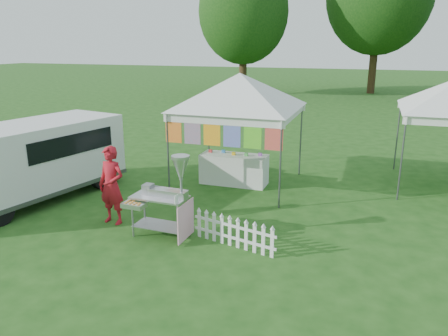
% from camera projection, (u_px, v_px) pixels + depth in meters
% --- Properties ---
extents(ground, '(120.00, 120.00, 0.00)m').
position_uv_depth(ground, '(188.00, 235.00, 8.84)').
color(ground, '#1E4C15').
rests_on(ground, ground).
extents(canopy_main, '(4.24, 4.24, 3.45)m').
position_uv_depth(canopy_main, '(240.00, 73.00, 11.18)').
color(canopy_main, '#59595E').
rests_on(canopy_main, ground).
extents(tree_left, '(6.40, 6.40, 9.53)m').
position_uv_depth(tree_left, '(244.00, 12.00, 30.90)').
color(tree_left, '#362213').
rests_on(tree_left, ground).
extents(donut_cart, '(1.25, 0.80, 1.70)m').
position_uv_depth(donut_cart, '(167.00, 190.00, 8.44)').
color(donut_cart, gray).
rests_on(donut_cart, ground).
extents(vendor, '(0.66, 0.47, 1.68)m').
position_uv_depth(vendor, '(112.00, 185.00, 9.22)').
color(vendor, '#AF1521').
rests_on(vendor, ground).
extents(cargo_van, '(2.75, 4.81, 1.88)m').
position_uv_depth(cargo_van, '(36.00, 158.00, 10.69)').
color(cargo_van, silver).
rests_on(cargo_van, ground).
extents(picket_fence, '(1.75, 0.46, 0.56)m').
position_uv_depth(picket_fence, '(234.00, 233.00, 8.25)').
color(picket_fence, silver).
rests_on(picket_fence, ground).
extents(display_table, '(1.80, 0.70, 0.82)m').
position_uv_depth(display_table, '(234.00, 169.00, 11.94)').
color(display_table, white).
rests_on(display_table, ground).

